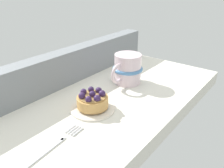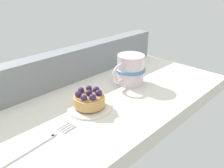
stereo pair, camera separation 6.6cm
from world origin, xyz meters
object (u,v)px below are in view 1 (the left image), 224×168
(dessert_plate, at_px, (93,108))
(coffee_mug, at_px, (127,69))
(raspberry_tart, at_px, (93,100))
(dessert_fork, at_px, (51,148))

(dessert_plate, height_order, coffee_mug, coffee_mug)
(dessert_plate, distance_m, raspberry_tart, 0.02)
(dessert_fork, bearing_deg, dessert_plate, 12.20)
(raspberry_tart, relative_size, coffee_mug, 0.62)
(dessert_fork, bearing_deg, coffee_mug, 9.78)
(coffee_mug, height_order, dessert_fork, coffee_mug)
(dessert_plate, xyz_separation_m, coffee_mug, (0.19, 0.03, 0.04))
(coffee_mug, bearing_deg, dessert_fork, -170.22)
(raspberry_tart, distance_m, coffee_mug, 0.19)
(coffee_mug, relative_size, dessert_fork, 0.71)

